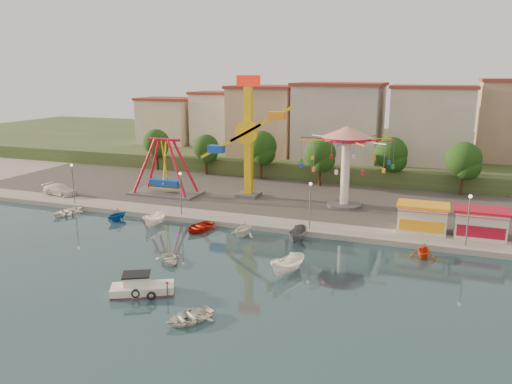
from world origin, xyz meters
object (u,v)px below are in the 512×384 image
at_px(pirate_ship_ride, 165,168).
at_px(van, 60,190).
at_px(kamikaze_tower, 251,142).
at_px(skiff, 288,265).
at_px(wave_swinger, 346,148).
at_px(cabin_motorboat, 141,288).
at_px(rowboat_a, 170,259).

bearing_deg(pirate_ship_ride, van, -157.45).
relative_size(kamikaze_tower, skiff, 3.92).
distance_m(kamikaze_tower, van, 27.85).
relative_size(pirate_ship_ride, wave_swinger, 0.86).
bearing_deg(van, pirate_ship_ride, -61.01).
xyz_separation_m(cabin_motorboat, skiff, (9.91, 8.06, 0.34)).
distance_m(cabin_motorboat, rowboat_a, 6.88).
bearing_deg(van, cabin_motorboat, -122.42).
xyz_separation_m(cabin_motorboat, rowboat_a, (-1.30, 6.75, -0.14)).
distance_m(wave_swinger, cabin_motorboat, 33.10).
height_order(wave_swinger, van, wave_swinger).
height_order(kamikaze_tower, van, kamikaze_tower).
height_order(cabin_motorboat, skiff, skiff).
bearing_deg(van, rowboat_a, -114.20).
bearing_deg(pirate_ship_ride, skiff, -39.79).
xyz_separation_m(pirate_ship_ride, kamikaze_tower, (12.01, 2.51, 3.94)).
relative_size(pirate_ship_ride, skiff, 2.38).
distance_m(cabin_motorboat, van, 35.98).
relative_size(cabin_motorboat, rowboat_a, 1.65).
bearing_deg(cabin_motorboat, skiff, 10.46).
relative_size(kamikaze_tower, cabin_motorboat, 3.12).
relative_size(cabin_motorboat, skiff, 1.26).
bearing_deg(skiff, pirate_ship_ride, 163.05).
relative_size(skiff, van, 0.80).
bearing_deg(cabin_motorboat, pirate_ship_ride, 88.25).
height_order(kamikaze_tower, cabin_motorboat, kamikaze_tower).
bearing_deg(kamikaze_tower, wave_swinger, -1.74).
distance_m(kamikaze_tower, skiff, 26.86).
xyz_separation_m(cabin_motorboat, van, (-28.01, 22.57, 0.89)).
xyz_separation_m(wave_swinger, skiff, (-0.76, -22.31, -7.38)).
height_order(pirate_ship_ride, skiff, pirate_ship_ride).
bearing_deg(van, wave_swinger, -72.16).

